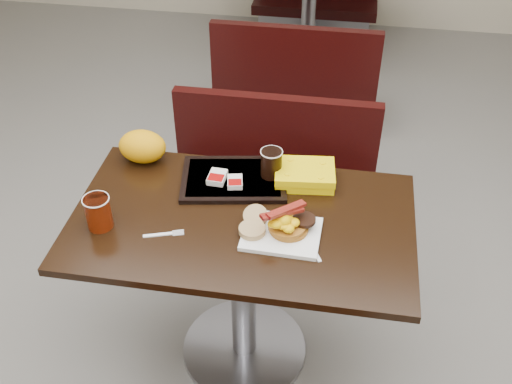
% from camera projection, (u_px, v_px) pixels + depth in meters
% --- Properties ---
extents(floor, '(6.00, 7.00, 0.01)m').
position_uv_depth(floor, '(245.00, 350.00, 2.61)').
color(floor, gray).
rests_on(floor, ground).
extents(table_near, '(1.20, 0.70, 0.75)m').
position_uv_depth(table_near, '(243.00, 291.00, 2.37)').
color(table_near, black).
rests_on(table_near, floor).
extents(bench_near_n, '(1.00, 0.46, 0.72)m').
position_uv_depth(bench_near_n, '(270.00, 184.00, 2.92)').
color(bench_near_n, black).
rests_on(bench_near_n, floor).
extents(table_far, '(1.20, 0.70, 0.75)m').
position_uv_depth(table_far, '(308.00, 22.00, 4.37)').
color(table_far, black).
rests_on(table_far, floor).
extents(bench_far_s, '(1.00, 0.46, 0.72)m').
position_uv_depth(bench_far_s, '(297.00, 69.00, 3.84)').
color(bench_far_s, black).
rests_on(bench_far_s, floor).
extents(platter, '(0.27, 0.21, 0.02)m').
position_uv_depth(platter, '(281.00, 234.00, 2.06)').
color(platter, white).
rests_on(platter, table_near).
extents(pancake_stack, '(0.14, 0.14, 0.03)m').
position_uv_depth(pancake_stack, '(289.00, 226.00, 2.06)').
color(pancake_stack, '#A9711C').
rests_on(pancake_stack, platter).
extents(sausage_patty, '(0.10, 0.10, 0.01)m').
position_uv_depth(sausage_patty, '(304.00, 220.00, 2.06)').
color(sausage_patty, black).
rests_on(sausage_patty, pancake_stack).
extents(scrambled_eggs, '(0.09, 0.08, 0.05)m').
position_uv_depth(scrambled_eggs, '(284.00, 222.00, 2.02)').
color(scrambled_eggs, '#ECA804').
rests_on(scrambled_eggs, pancake_stack).
extents(bacon_strips, '(0.17, 0.15, 0.01)m').
position_uv_depth(bacon_strips, '(282.00, 212.00, 2.01)').
color(bacon_strips, '#4F0509').
rests_on(bacon_strips, scrambled_eggs).
extents(muffin_bottom, '(0.10, 0.10, 0.02)m').
position_uv_depth(muffin_bottom, '(252.00, 230.00, 2.05)').
color(muffin_bottom, '#A28455').
rests_on(muffin_bottom, platter).
extents(muffin_top, '(0.09, 0.09, 0.05)m').
position_uv_depth(muffin_top, '(255.00, 216.00, 2.09)').
color(muffin_top, '#A28455').
rests_on(muffin_top, platter).
extents(coffee_cup_near, '(0.11, 0.11, 0.12)m').
position_uv_depth(coffee_cup_near, '(98.00, 213.00, 2.07)').
color(coffee_cup_near, maroon).
rests_on(coffee_cup_near, table_near).
extents(fork, '(0.14, 0.07, 0.00)m').
position_uv_depth(fork, '(158.00, 235.00, 2.07)').
color(fork, white).
rests_on(fork, table_near).
extents(knife, '(0.08, 0.14, 0.00)m').
position_uv_depth(knife, '(312.00, 246.00, 2.02)').
color(knife, white).
rests_on(knife, table_near).
extents(condiment_syrup, '(0.05, 0.04, 0.01)m').
position_uv_depth(condiment_syrup, '(226.00, 198.00, 2.22)').
color(condiment_syrup, '#A82307').
rests_on(condiment_syrup, table_near).
extents(tray, '(0.43, 0.34, 0.02)m').
position_uv_depth(tray, '(234.00, 179.00, 2.30)').
color(tray, black).
rests_on(tray, table_near).
extents(hashbrown_sleeve_left, '(0.07, 0.09, 0.02)m').
position_uv_depth(hashbrown_sleeve_left, '(217.00, 177.00, 2.27)').
color(hashbrown_sleeve_left, silver).
rests_on(hashbrown_sleeve_left, tray).
extents(hashbrown_sleeve_right, '(0.07, 0.08, 0.02)m').
position_uv_depth(hashbrown_sleeve_right, '(235.00, 182.00, 2.25)').
color(hashbrown_sleeve_right, silver).
rests_on(hashbrown_sleeve_right, tray).
extents(coffee_cup_far, '(0.10, 0.10, 0.11)m').
position_uv_depth(coffee_cup_far, '(271.00, 163.00, 2.27)').
color(coffee_cup_far, black).
rests_on(coffee_cup_far, tray).
extents(clamshell, '(0.24, 0.19, 0.06)m').
position_uv_depth(clamshell, '(305.00, 175.00, 2.28)').
color(clamshell, yellow).
rests_on(clamshell, table_near).
extents(paper_bag, '(0.21, 0.17, 0.13)m').
position_uv_depth(paper_bag, '(142.00, 146.00, 2.37)').
color(paper_bag, orange).
rests_on(paper_bag, table_near).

